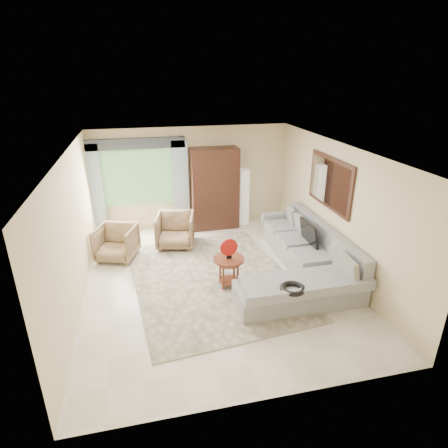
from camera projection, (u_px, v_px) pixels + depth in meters
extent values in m
plane|color=silver|center=(216.00, 280.00, 7.45)|extent=(6.00, 6.00, 0.00)
cube|color=#BBAB93|center=(212.00, 279.00, 7.49)|extent=(3.38, 4.28, 0.02)
cube|color=gray|center=(300.00, 250.00, 8.25)|extent=(0.90, 2.40, 0.40)
cube|color=gray|center=(300.00, 293.00, 6.66)|extent=(2.30, 0.80, 0.40)
cube|color=gray|center=(325.00, 238.00, 7.79)|extent=(0.20, 3.20, 0.50)
cube|color=gray|center=(280.00, 217.00, 9.28)|extent=(0.90, 0.16, 0.22)
cube|color=gray|center=(312.00, 293.00, 6.14)|extent=(2.30, 0.10, 0.18)
cube|color=black|center=(309.00, 233.00, 7.82)|extent=(0.14, 0.74, 0.48)
torus|color=black|center=(293.00, 289.00, 6.16)|extent=(0.43, 0.43, 0.09)
cylinder|color=#512515|center=(229.00, 259.00, 7.05)|extent=(0.60, 0.60, 0.04)
cylinder|color=#512515|center=(229.00, 273.00, 7.17)|extent=(0.39, 0.39, 0.54)
cylinder|color=#A51510|center=(229.00, 247.00, 6.96)|extent=(0.34, 0.05, 0.34)
imported|color=#806345|center=(116.00, 243.00, 8.19)|extent=(1.04, 1.06, 0.76)
imported|color=#866249|center=(175.00, 230.00, 8.77)|extent=(1.01, 1.03, 0.79)
imported|color=#999999|center=(109.00, 228.00, 9.16)|extent=(0.55, 0.49, 0.57)
cube|color=black|center=(215.00, 189.00, 9.62)|extent=(1.20, 0.55, 2.10)
cube|color=silver|center=(244.00, 197.00, 9.95)|extent=(0.24, 0.24, 1.50)
cube|color=#669E59|center=(138.00, 177.00, 9.31)|extent=(1.80, 0.04, 1.40)
cube|color=#9EB7CC|center=(95.00, 191.00, 9.11)|extent=(0.40, 0.08, 2.30)
cube|color=#9EB7CC|center=(181.00, 185.00, 9.55)|extent=(0.40, 0.08, 2.30)
cube|color=#1E232D|center=(135.00, 144.00, 8.92)|extent=(2.40, 0.12, 0.26)
cube|color=black|center=(330.00, 183.00, 7.62)|extent=(0.04, 1.70, 1.05)
cube|color=white|center=(329.00, 183.00, 7.61)|extent=(0.02, 1.54, 0.90)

